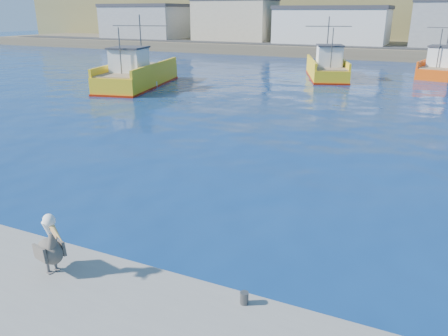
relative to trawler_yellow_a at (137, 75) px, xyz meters
The scene contains 8 objects.
ground 30.34m from the trawler_yellow_a, 50.71° to the right, with size 260.00×260.00×0.00m, color #071D55.
dock_bollards 33.38m from the trawler_yellow_a, 53.61° to the right, with size 36.20×0.20×0.30m.
far_shore 88.21m from the trawler_yellow_a, 77.37° to the left, with size 200.00×81.00×24.00m.
trawler_yellow_a is the anchor object (origin of this frame).
trawler_yellow_b 20.23m from the trawler_yellow_a, 41.30° to the left, with size 6.72×10.90×6.39m.
boat_orange 32.89m from the trawler_yellow_a, 36.73° to the left, with size 5.04×9.26×6.14m.
skiff_left 1.16m from the trawler_yellow_a, 53.38° to the right, with size 3.04×3.52×0.76m.
pelican 32.67m from the trawler_yellow_a, 58.15° to the right, with size 1.35×0.83×1.70m.
Camera 1 is at (6.13, -11.22, 6.85)m, focal length 35.00 mm.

